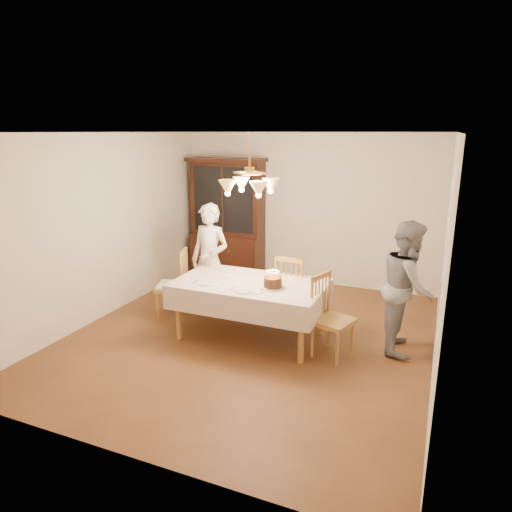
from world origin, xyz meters
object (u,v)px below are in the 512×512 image
at_px(elderly_woman, 210,260).
at_px(chair_far_side, 293,293).
at_px(china_hutch, 228,221).
at_px(birthday_cake, 273,283).
at_px(dining_table, 250,287).

bearing_deg(elderly_woman, chair_far_side, 13.26).
distance_m(china_hutch, chair_far_side, 2.48).
height_order(elderly_woman, birthday_cake, elderly_woman).
height_order(china_hutch, birthday_cake, china_hutch).
relative_size(dining_table, chair_far_side, 1.90).
xyz_separation_m(dining_table, chair_far_side, (0.38, 0.64, -0.24)).
distance_m(dining_table, china_hutch, 2.68).
relative_size(china_hutch, elderly_woman, 1.32).
xyz_separation_m(china_hutch, elderly_woman, (0.57, -1.76, -0.22)).
bearing_deg(birthday_cake, elderly_woman, 153.29).
bearing_deg(china_hutch, elderly_woman, -71.96).
bearing_deg(elderly_woman, dining_table, -23.98).
bearing_deg(china_hutch, chair_far_side, -42.10).
relative_size(dining_table, birthday_cake, 6.33).
relative_size(china_hutch, chair_far_side, 2.16).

